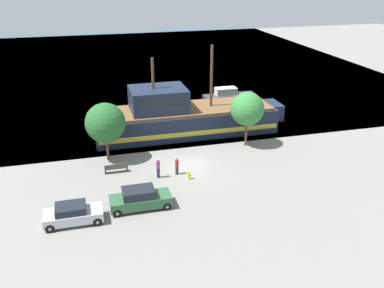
% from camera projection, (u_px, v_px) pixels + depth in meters
% --- Properties ---
extents(ground_plane, '(160.00, 160.00, 0.00)m').
position_uv_depth(ground_plane, '(188.00, 166.00, 38.48)').
color(ground_plane, gray).
extents(water_surface, '(80.00, 80.00, 0.00)m').
position_uv_depth(water_surface, '(128.00, 63.00, 77.60)').
color(water_surface, '#33566B').
rests_on(water_surface, ground).
extents(pirate_ship, '(20.30, 5.63, 9.19)m').
position_uv_depth(pirate_ship, '(182.00, 116.00, 45.28)').
color(pirate_ship, '#192338').
rests_on(pirate_ship, water_surface).
extents(moored_boat_dockside, '(6.83, 1.88, 2.02)m').
position_uv_depth(moored_boat_dockside, '(229.00, 97.00, 55.57)').
color(moored_boat_dockside, '#2D333D').
rests_on(moored_boat_dockside, water_surface).
extents(parked_car_curb_front, '(4.03, 1.84, 1.44)m').
position_uv_depth(parked_car_curb_front, '(73.00, 214.00, 29.74)').
color(parked_car_curb_front, '#B7BCC6').
rests_on(parked_car_curb_front, ground_plane).
extents(parked_car_curb_mid, '(4.51, 1.84, 1.62)m').
position_uv_depth(parked_car_curb_mid, '(140.00, 199.00, 31.53)').
color(parked_car_curb_mid, '#2D5B38').
rests_on(parked_car_curb_mid, ground_plane).
extents(fire_hydrant, '(0.42, 0.25, 0.76)m').
position_uv_depth(fire_hydrant, '(189.00, 175.00, 35.94)').
color(fire_hydrant, yellow).
rests_on(fire_hydrant, ground_plane).
extents(bench_promenade_east, '(2.00, 0.45, 0.85)m').
position_uv_depth(bench_promenade_east, '(116.00, 168.00, 37.02)').
color(bench_promenade_east, '#4C4742').
rests_on(bench_promenade_east, ground_plane).
extents(pedestrian_walking_near, '(0.32, 0.32, 1.54)m').
position_uv_depth(pedestrian_walking_near, '(177.00, 166.00, 36.63)').
color(pedestrian_walking_near, '#232838').
rests_on(pedestrian_walking_near, ground_plane).
extents(pedestrian_walking_far, '(0.32, 0.32, 1.79)m').
position_uv_depth(pedestrian_walking_far, '(158.00, 168.00, 36.00)').
color(pedestrian_walking_far, '#232838').
rests_on(pedestrian_walking_far, ground_plane).
extents(tree_row_east, '(3.62, 3.62, 5.43)m').
position_uv_depth(tree_row_east, '(105.00, 123.00, 38.26)').
color(tree_row_east, brown).
rests_on(tree_row_east, ground_plane).
extents(tree_row_mideast, '(3.29, 3.29, 5.45)m').
position_uv_depth(tree_row_mideast, '(247.00, 109.00, 41.32)').
color(tree_row_mideast, brown).
rests_on(tree_row_mideast, ground_plane).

